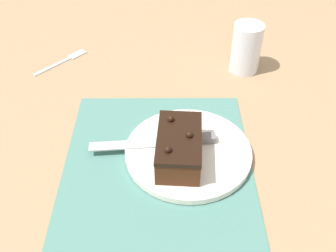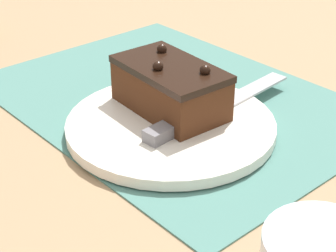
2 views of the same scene
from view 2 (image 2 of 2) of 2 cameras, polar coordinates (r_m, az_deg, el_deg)
The scene contains 5 objects.
ground_plane at distance 0.70m, azimuth 0.54°, elevation 2.59°, with size 3.00×3.00×0.00m, color #9E7F5B.
placemat_woven at distance 0.70m, azimuth 0.54°, elevation 2.74°, with size 0.46×0.34×0.00m, color slate.
cake_plate at distance 0.63m, azimuth 0.28°, elevation 0.07°, with size 0.23×0.23×0.01m.
chocolate_cake at distance 0.64m, azimuth 0.23°, elevation 3.96°, with size 0.14×0.09×0.06m.
serving_knife at distance 0.63m, azimuth 3.10°, elevation 1.11°, with size 0.04×0.24×0.01m.
Camera 2 is at (0.46, -0.42, 0.32)m, focal length 60.00 mm.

